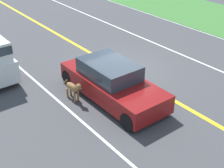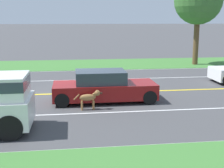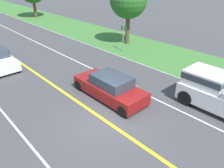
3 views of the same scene
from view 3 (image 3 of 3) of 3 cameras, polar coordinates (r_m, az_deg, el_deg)
name	(u,v)px [view 3 (image 3 of 3)]	position (r m, az deg, el deg)	size (l,w,h in m)	color
ground_plane	(104,120)	(11.11, -2.20, -9.27)	(400.00, 400.00, 0.00)	#424244
centre_divider_line	(104,120)	(11.10, -2.20, -9.25)	(0.18, 160.00, 0.01)	yellow
lane_edge_line_right	(180,78)	(15.88, 17.30, 1.52)	(0.14, 160.00, 0.01)	white
lane_dash_same_dir	(148,95)	(13.25, 9.35, -2.95)	(0.10, 160.00, 0.01)	white
lane_dash_oncoming	(38,155)	(9.78, -18.68, -17.19)	(0.10, 160.00, 0.01)	white
grass_verge_right	(201,66)	(18.37, 22.21, 4.30)	(6.00, 160.00, 0.03)	#3D7533
ego_car	(110,87)	(12.59, -0.54, -0.84)	(1.84, 4.66, 1.43)	maroon
dog	(133,87)	(13.01, 5.63, -0.67)	(0.28, 1.22, 0.84)	olive
roadside_tree_right_near	(129,0)	(21.82, 4.33, 21.11)	(3.54, 3.54, 6.01)	brown
street_sign	(123,35)	(20.05, 2.94, 12.67)	(0.11, 0.64, 2.35)	gray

